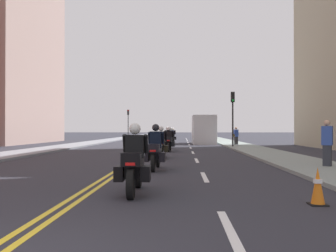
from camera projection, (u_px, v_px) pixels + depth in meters
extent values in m
plane|color=#2A2B33|center=(166.00, 140.00, 51.44)|extent=(264.00, 264.00, 0.00)
cube|color=gray|center=(114.00, 139.00, 51.71)|extent=(2.76, 144.00, 0.12)
cube|color=gray|center=(218.00, 140.00, 51.18)|extent=(2.76, 144.00, 0.12)
cube|color=yellow|center=(165.00, 140.00, 51.45)|extent=(0.12, 132.00, 0.01)
cube|color=yellow|center=(167.00, 140.00, 51.44)|extent=(0.12, 132.00, 0.01)
cube|color=silver|center=(230.00, 230.00, 5.37)|extent=(0.14, 2.40, 0.01)
cube|color=silver|center=(204.00, 177.00, 11.37)|extent=(0.14, 2.40, 0.01)
cube|color=silver|center=(197.00, 160.00, 17.36)|extent=(0.14, 2.40, 0.01)
cube|color=silver|center=(193.00, 152.00, 23.36)|extent=(0.14, 2.40, 0.01)
cube|color=silver|center=(191.00, 148.00, 29.35)|extent=(0.14, 2.40, 0.01)
cube|color=silver|center=(189.00, 145.00, 35.35)|extent=(0.14, 2.40, 0.01)
cube|color=silver|center=(188.00, 142.00, 41.34)|extent=(0.14, 2.40, 0.01)
cube|color=silver|center=(187.00, 141.00, 47.34)|extent=(0.14, 2.40, 0.01)
cube|color=silver|center=(187.00, 140.00, 53.34)|extent=(0.14, 2.40, 0.01)
cube|color=silver|center=(186.00, 138.00, 59.33)|extent=(0.14, 2.40, 0.01)
cylinder|color=black|center=(138.00, 175.00, 9.28)|extent=(0.14, 0.64, 0.64)
cylinder|color=black|center=(131.00, 184.00, 7.70)|extent=(0.14, 0.64, 0.64)
cube|color=silver|center=(138.00, 161.00, 9.28)|extent=(0.15, 0.32, 0.04)
cube|color=black|center=(135.00, 167.00, 8.50)|extent=(0.34, 1.20, 0.40)
cube|color=black|center=(131.00, 159.00, 7.79)|extent=(0.41, 0.37, 0.28)
cube|color=red|center=(130.00, 164.00, 7.60)|extent=(0.20, 0.03, 0.06)
cube|color=black|center=(120.00, 173.00, 8.03)|extent=(0.21, 0.44, 0.32)
cube|color=black|center=(146.00, 173.00, 8.02)|extent=(0.21, 0.44, 0.32)
cube|color=#B2C1CC|center=(137.00, 149.00, 9.00)|extent=(0.36, 0.13, 0.36)
cube|color=black|center=(135.00, 146.00, 8.45)|extent=(0.40, 0.27, 0.52)
cylinder|color=black|center=(125.00, 144.00, 8.60)|extent=(0.10, 0.28, 0.45)
cylinder|color=black|center=(146.00, 144.00, 8.60)|extent=(0.10, 0.28, 0.45)
sphere|color=white|center=(135.00, 129.00, 8.48)|extent=(0.26, 0.26, 0.26)
cylinder|color=black|center=(158.00, 159.00, 14.26)|extent=(0.13, 0.62, 0.61)
cylinder|color=black|center=(153.00, 163.00, 12.63)|extent=(0.13, 0.62, 0.61)
cube|color=silver|center=(158.00, 151.00, 14.27)|extent=(0.15, 0.32, 0.04)
cube|color=black|center=(156.00, 153.00, 13.45)|extent=(0.36, 1.26, 0.40)
cube|color=black|center=(153.00, 148.00, 12.71)|extent=(0.41, 0.37, 0.28)
cube|color=red|center=(153.00, 151.00, 12.52)|extent=(0.20, 0.04, 0.06)
cube|color=black|center=(146.00, 157.00, 12.98)|extent=(0.22, 0.45, 0.32)
cube|color=black|center=(162.00, 157.00, 12.94)|extent=(0.22, 0.45, 0.32)
cube|color=#B2C1CC|center=(157.00, 142.00, 13.98)|extent=(0.36, 0.14, 0.36)
cube|color=black|center=(156.00, 140.00, 13.40)|extent=(0.41, 0.27, 0.58)
cylinder|color=black|center=(149.00, 138.00, 13.57)|extent=(0.11, 0.28, 0.45)
cylinder|color=black|center=(163.00, 138.00, 13.54)|extent=(0.11, 0.28, 0.45)
sphere|color=black|center=(156.00, 128.00, 13.44)|extent=(0.26, 0.26, 0.26)
cylinder|color=black|center=(162.00, 151.00, 19.81)|extent=(0.11, 0.62, 0.62)
cylinder|color=black|center=(160.00, 153.00, 18.25)|extent=(0.11, 0.62, 0.62)
cube|color=silver|center=(162.00, 145.00, 19.81)|extent=(0.14, 0.32, 0.04)
cube|color=black|center=(161.00, 146.00, 19.03)|extent=(0.33, 1.19, 0.40)
cube|color=black|center=(160.00, 142.00, 18.33)|extent=(0.40, 0.36, 0.28)
cube|color=red|center=(160.00, 144.00, 18.14)|extent=(0.20, 0.03, 0.06)
cube|color=black|center=(155.00, 149.00, 18.57)|extent=(0.20, 0.44, 0.32)
cube|color=black|center=(166.00, 149.00, 18.55)|extent=(0.20, 0.44, 0.32)
cube|color=#B2C1CC|center=(161.00, 138.00, 19.53)|extent=(0.36, 0.12, 0.36)
cube|color=black|center=(161.00, 137.00, 18.98)|extent=(0.40, 0.26, 0.55)
cylinder|color=black|center=(156.00, 136.00, 19.14)|extent=(0.10, 0.28, 0.45)
cylinder|color=black|center=(166.00, 136.00, 19.13)|extent=(0.10, 0.28, 0.45)
sphere|color=white|center=(161.00, 129.00, 19.02)|extent=(0.26, 0.26, 0.26)
cylinder|color=black|center=(170.00, 146.00, 25.40)|extent=(0.15, 0.64, 0.64)
cylinder|color=black|center=(168.00, 147.00, 23.85)|extent=(0.15, 0.64, 0.64)
cube|color=silver|center=(170.00, 141.00, 25.40)|extent=(0.15, 0.33, 0.04)
cube|color=black|center=(169.00, 142.00, 24.63)|extent=(0.36, 1.19, 0.40)
cube|color=black|center=(169.00, 139.00, 23.93)|extent=(0.41, 0.37, 0.28)
cube|color=red|center=(168.00, 141.00, 23.74)|extent=(0.20, 0.04, 0.06)
cube|color=black|center=(164.00, 144.00, 24.18)|extent=(0.22, 0.45, 0.32)
cube|color=black|center=(173.00, 144.00, 24.14)|extent=(0.22, 0.45, 0.32)
cube|color=#B2C1CC|center=(170.00, 136.00, 25.13)|extent=(0.36, 0.14, 0.36)
cube|color=black|center=(169.00, 135.00, 24.58)|extent=(0.41, 0.27, 0.54)
cylinder|color=black|center=(166.00, 134.00, 24.75)|extent=(0.11, 0.28, 0.45)
cylinder|color=black|center=(173.00, 134.00, 24.71)|extent=(0.11, 0.28, 0.45)
sphere|color=white|center=(169.00, 129.00, 24.62)|extent=(0.26, 0.26, 0.26)
cylinder|color=black|center=(168.00, 143.00, 30.77)|extent=(0.13, 0.62, 0.62)
cylinder|color=black|center=(167.00, 144.00, 29.19)|extent=(0.13, 0.62, 0.62)
cube|color=silver|center=(168.00, 139.00, 30.78)|extent=(0.14, 0.32, 0.04)
cube|color=black|center=(168.00, 140.00, 29.98)|extent=(0.32, 1.21, 0.40)
cube|color=black|center=(167.00, 138.00, 29.27)|extent=(0.40, 0.36, 0.28)
cube|color=red|center=(167.00, 139.00, 29.08)|extent=(0.20, 0.03, 0.06)
cube|color=black|center=(164.00, 142.00, 29.52)|extent=(0.20, 0.44, 0.32)
cube|color=black|center=(171.00, 142.00, 29.50)|extent=(0.20, 0.44, 0.32)
cube|color=#B2C1CC|center=(168.00, 135.00, 30.49)|extent=(0.36, 0.12, 0.36)
cube|color=black|center=(168.00, 134.00, 29.94)|extent=(0.40, 0.26, 0.60)
cylinder|color=black|center=(165.00, 133.00, 30.10)|extent=(0.10, 0.28, 0.45)
cylinder|color=black|center=(171.00, 133.00, 30.08)|extent=(0.10, 0.28, 0.45)
sphere|color=white|center=(168.00, 128.00, 29.97)|extent=(0.26, 0.26, 0.26)
cylinder|color=black|center=(171.00, 141.00, 35.93)|extent=(0.16, 0.61, 0.60)
cylinder|color=black|center=(170.00, 142.00, 34.42)|extent=(0.16, 0.61, 0.60)
cube|color=silver|center=(171.00, 138.00, 35.93)|extent=(0.16, 0.33, 0.04)
cube|color=black|center=(171.00, 139.00, 35.18)|extent=(0.38, 1.16, 0.40)
cube|color=black|center=(170.00, 136.00, 34.50)|extent=(0.42, 0.38, 0.28)
cube|color=red|center=(170.00, 137.00, 34.31)|extent=(0.20, 0.04, 0.06)
cube|color=black|center=(167.00, 140.00, 34.75)|extent=(0.22, 0.45, 0.32)
cube|color=black|center=(173.00, 140.00, 34.70)|extent=(0.22, 0.45, 0.32)
cube|color=#B2C1CC|center=(171.00, 134.00, 35.66)|extent=(0.37, 0.14, 0.36)
cube|color=black|center=(171.00, 133.00, 35.13)|extent=(0.41, 0.28, 0.58)
cylinder|color=black|center=(168.00, 133.00, 35.30)|extent=(0.11, 0.29, 0.45)
cylinder|color=black|center=(173.00, 133.00, 35.26)|extent=(0.11, 0.29, 0.45)
sphere|color=white|center=(171.00, 129.00, 35.17)|extent=(0.26, 0.26, 0.26)
cylinder|color=black|center=(173.00, 140.00, 41.32)|extent=(0.15, 0.65, 0.64)
cylinder|color=black|center=(173.00, 140.00, 39.82)|extent=(0.15, 0.65, 0.64)
cube|color=silver|center=(173.00, 136.00, 41.32)|extent=(0.15, 0.32, 0.04)
cube|color=black|center=(173.00, 137.00, 40.57)|extent=(0.34, 1.14, 0.40)
cube|color=black|center=(173.00, 135.00, 39.90)|extent=(0.41, 0.37, 0.28)
cube|color=red|center=(173.00, 136.00, 39.71)|extent=(0.20, 0.03, 0.06)
cube|color=black|center=(170.00, 138.00, 40.14)|extent=(0.21, 0.44, 0.32)
cube|color=black|center=(175.00, 138.00, 40.11)|extent=(0.21, 0.44, 0.32)
cube|color=#B2C1CC|center=(173.00, 134.00, 41.06)|extent=(0.36, 0.13, 0.36)
cube|color=black|center=(173.00, 133.00, 40.53)|extent=(0.40, 0.27, 0.55)
cylinder|color=black|center=(171.00, 132.00, 40.69)|extent=(0.10, 0.28, 0.45)
cylinder|color=black|center=(175.00, 132.00, 40.67)|extent=(0.10, 0.28, 0.45)
sphere|color=white|center=(173.00, 129.00, 40.56)|extent=(0.26, 0.26, 0.26)
cube|color=black|center=(318.00, 204.00, 7.13)|extent=(0.32, 0.32, 0.03)
cone|color=orange|center=(318.00, 185.00, 7.13)|extent=(0.26, 0.26, 0.69)
cylinder|color=white|center=(318.00, 181.00, 7.13)|extent=(0.17, 0.17, 0.08)
cylinder|color=black|center=(233.00, 125.00, 29.20)|extent=(0.12, 0.12, 3.62)
cube|color=black|center=(233.00, 97.00, 29.22)|extent=(0.28, 0.28, 0.80)
sphere|color=green|center=(233.00, 100.00, 29.07)|extent=(0.18, 0.18, 0.18)
cylinder|color=black|center=(128.00, 127.00, 58.33)|extent=(0.12, 0.12, 3.77)
cube|color=black|center=(128.00, 112.00, 58.35)|extent=(0.28, 0.28, 0.80)
sphere|color=red|center=(128.00, 110.00, 58.20)|extent=(0.18, 0.18, 0.18)
cube|color=#27282C|center=(236.00, 141.00, 32.84)|extent=(0.34, 0.30, 0.80)
cube|color=#3351B6|center=(236.00, 133.00, 32.85)|extent=(0.42, 0.36, 0.63)
sphere|color=tan|center=(236.00, 128.00, 32.86)|extent=(0.22, 0.22, 0.22)
cube|color=olive|center=(234.00, 136.00, 32.76)|extent=(0.19, 0.16, 0.24)
cube|color=#2A2E37|center=(327.00, 157.00, 13.52)|extent=(0.34, 0.32, 0.87)
cube|color=#314FA6|center=(327.00, 136.00, 13.53)|extent=(0.42, 0.38, 0.69)
sphere|color=tan|center=(327.00, 123.00, 13.54)|extent=(0.22, 0.22, 0.22)
cube|color=silver|center=(202.00, 133.00, 40.24)|extent=(2.00, 1.80, 2.20)
cube|color=silver|center=(204.00, 130.00, 37.24)|extent=(2.20, 5.20, 2.80)
cylinder|color=black|center=(202.00, 139.00, 39.83)|extent=(2.00, 0.90, 0.90)
cylinder|color=black|center=(205.00, 140.00, 35.64)|extent=(2.00, 0.90, 0.90)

